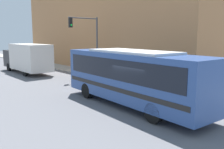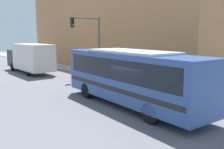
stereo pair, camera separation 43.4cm
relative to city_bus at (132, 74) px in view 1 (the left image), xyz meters
The scene contains 9 objects.
ground_plane 2.16m from the city_bus, 106.97° to the right, with size 120.00×120.00×0.00m, color slate.
sidewalk 19.83m from the city_bus, 74.02° to the left, with size 2.49×70.00×0.12m.
building_facade 18.07m from the city_bus, 57.02° to the left, with size 6.00×29.88×10.14m.
city_bus is the anchor object (origin of this frame).
delivery_truck 16.70m from the city_bus, 88.63° to the left, with size 2.43×8.49×3.19m.
fire_hydrant 6.08m from the city_bus, 36.02° to the left, with size 0.25×0.34×0.80m.
traffic_light_pole 10.89m from the city_bus, 68.75° to the left, with size 3.28×0.35×5.75m.
parking_meter 8.73m from the city_bus, 56.53° to the left, with size 0.14×0.14×1.36m.
pedestrian_near_corner 14.09m from the city_bus, 65.23° to the left, with size 0.34×0.34×1.74m.
Camera 1 is at (-9.79, -9.09, 4.11)m, focal length 40.00 mm.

